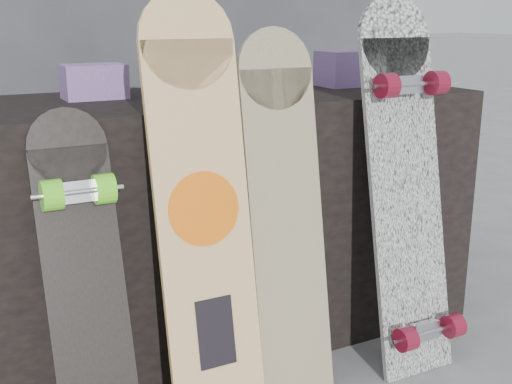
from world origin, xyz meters
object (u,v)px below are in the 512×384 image
longboard_geisha (202,202)px  longboard_celtic (285,207)px  vendor_table (225,217)px  skateboard_dark (87,288)px  longboard_cascadia (407,182)px

longboard_geisha → longboard_celtic: 0.25m
vendor_table → skateboard_dark: bearing=-142.3°
skateboard_dark → longboard_celtic: bearing=3.4°
longboard_geisha → skateboard_dark: longboard_geisha is taller
vendor_table → longboard_celtic: (0.01, -0.39, 0.14)m
longboard_celtic → skateboard_dark: longboard_celtic is taller
longboard_geisha → skateboard_dark: 0.35m
vendor_table → longboard_geisha: size_ratio=1.45×
vendor_table → longboard_celtic: 0.41m
longboard_geisha → longboard_cascadia: 0.64m
longboard_celtic → longboard_cascadia: size_ratio=0.92×
vendor_table → longboard_geisha: (-0.24, -0.39, 0.18)m
longboard_geisha → skateboard_dark: (-0.31, -0.03, -0.16)m
skateboard_dark → vendor_table: bearing=37.7°
vendor_table → longboard_cascadia: size_ratio=1.45×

